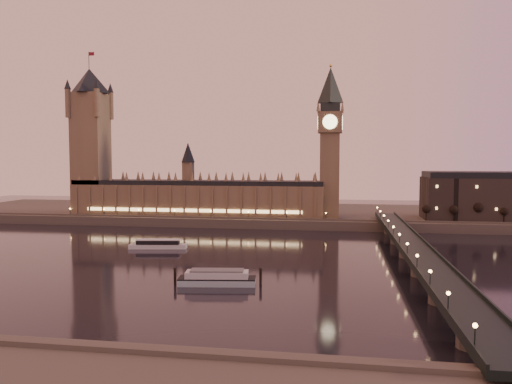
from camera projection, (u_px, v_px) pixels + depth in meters
ground at (208, 259)px, 231.71m from camera, size 700.00×700.00×0.00m
far_embankment at (299, 214)px, 389.27m from camera, size 560.00×130.00×6.00m
palace_of_westminster at (196, 194)px, 355.78m from camera, size 180.00×26.62×52.00m
victoria_tower at (91, 132)px, 365.46m from camera, size 31.68×31.68×118.00m
big_ben at (330, 133)px, 337.97m from camera, size 17.68×17.68×104.00m
westminster_bridge at (413, 254)px, 216.80m from camera, size 13.20×260.00×15.30m
bare_tree_0 at (427, 209)px, 319.67m from camera, size 5.57×5.57×11.32m
bare_tree_1 at (453, 209)px, 317.11m from camera, size 5.57×5.57×11.32m
bare_tree_2 at (480, 210)px, 314.55m from camera, size 5.57×5.57×11.32m
bare_tree_3 at (507, 210)px, 312.00m from camera, size 5.57×5.57×11.32m
cruise_boat_a at (158, 244)px, 259.73m from camera, size 30.39×10.96×4.76m
moored_barge at (217, 278)px, 185.06m from camera, size 32.76×11.73×6.06m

